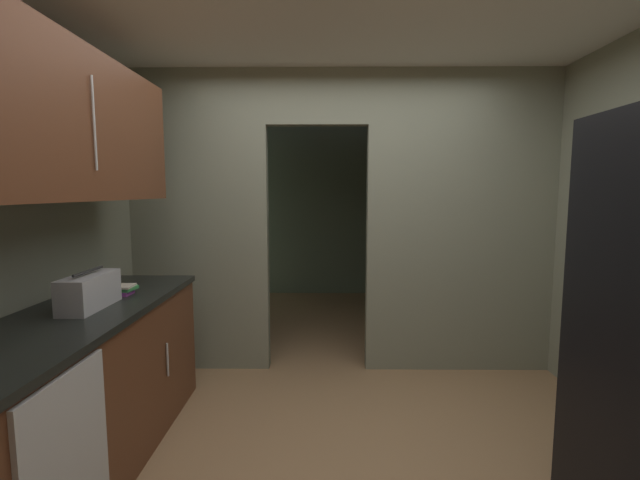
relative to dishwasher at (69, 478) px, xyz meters
The scene contains 9 objects.
ground 1.39m from the dishwasher, 28.54° to the left, with size 20.00×20.00×0.00m, color #93704C.
kitchen_overhead_slab 2.70m from the dishwasher, 42.97° to the left, with size 4.03×7.02×0.06m, color silver.
kitchen_partition 2.63m from the dishwasher, 60.38° to the left, with size 3.63×0.12×2.58m.
adjoining_room_shell 4.39m from the dishwasher, 74.26° to the left, with size 3.63×2.93×2.58m.
lower_cabinet_run 0.69m from the dishwasher, 117.65° to the left, with size 0.66×2.18×0.92m.
dishwasher is the anchor object (origin of this frame).
upper_cabinet_counterside 1.63m from the dishwasher, 117.65° to the left, with size 0.36×1.96×0.78m.
boombox 0.99m from the dishwasher, 111.37° to the left, with size 0.17×0.41×0.22m.
book_stack 1.21m from the dishwasher, 103.01° to the left, with size 0.12×0.15×0.06m.
Camera 1 is at (-0.15, -2.23, 1.56)m, focal length 24.30 mm.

